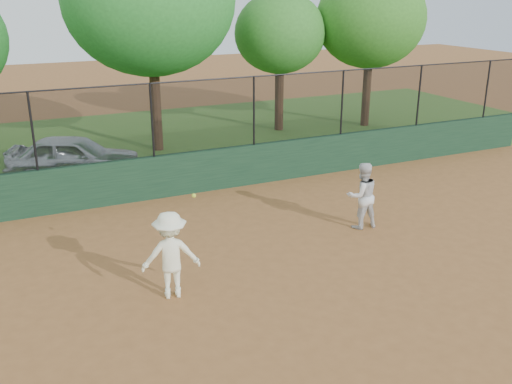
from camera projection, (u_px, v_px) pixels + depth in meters
name	position (u px, v px, depth m)	size (l,w,h in m)	color
ground	(266.00, 291.00, 11.01)	(80.00, 80.00, 0.00)	#955C30
back_wall	(173.00, 175.00, 15.94)	(26.00, 0.20, 1.20)	#1B3D25
grass_strip	(126.00, 145.00, 21.26)	(36.00, 12.00, 0.01)	#30581B
parked_car	(74.00, 157.00, 17.38)	(1.59, 3.96, 1.35)	#ADB2B6
player_second	(362.00, 196.00, 13.71)	(0.80, 0.62, 1.64)	silver
player_main	(171.00, 255.00, 10.57)	(1.20, 0.84, 2.07)	white
fence_assembly	(169.00, 118.00, 15.38)	(26.00, 0.06, 2.00)	black
tree_2	(150.00, 0.00, 18.99)	(5.85, 5.31, 7.70)	#462B19
tree_3	(280.00, 34.00, 22.38)	(3.67, 3.33, 5.47)	#402615
tree_4	(371.00, 19.00, 22.99)	(4.57, 4.15, 6.36)	#422917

